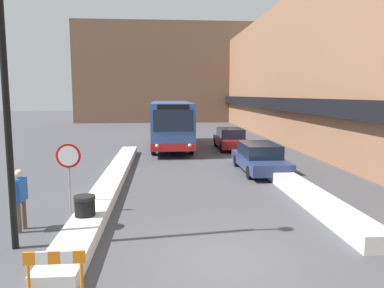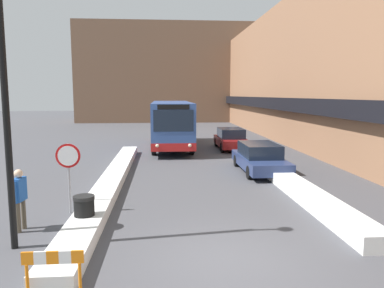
% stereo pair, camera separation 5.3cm
% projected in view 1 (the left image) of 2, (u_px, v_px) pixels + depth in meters
% --- Properties ---
extents(ground_plane, '(160.00, 160.00, 0.00)m').
position_uv_depth(ground_plane, '(230.00, 260.00, 8.51)').
color(ground_plane, '#47474C').
extents(building_row_right, '(5.50, 60.00, 10.74)m').
position_uv_depth(building_row_right, '(294.00, 76.00, 32.31)').
color(building_row_right, '#996B4C').
rests_on(building_row_right, ground_plane).
extents(building_backdrop_far, '(26.00, 8.00, 13.25)m').
position_uv_depth(building_backdrop_far, '(172.00, 74.00, 52.80)').
color(building_backdrop_far, brown).
rests_on(building_backdrop_far, ground_plane).
extents(snow_bank_left, '(0.90, 17.50, 0.39)m').
position_uv_depth(snow_bank_left, '(112.00, 180.00, 15.58)').
color(snow_bank_left, silver).
rests_on(snow_bank_left, ground_plane).
extents(snow_bank_right, '(0.90, 14.37, 0.46)m').
position_uv_depth(snow_bank_right, '(284.00, 178.00, 15.81)').
color(snow_bank_right, silver).
rests_on(snow_bank_right, ground_plane).
extents(city_bus, '(2.64, 10.32, 3.21)m').
position_uv_depth(city_bus, '(171.00, 123.00, 26.27)').
color(city_bus, '#335193').
rests_on(city_bus, ground_plane).
extents(parked_car_front, '(1.90, 4.81, 1.39)m').
position_uv_depth(parked_car_front, '(260.00, 158.00, 18.14)').
color(parked_car_front, navy).
rests_on(parked_car_front, ground_plane).
extents(parked_car_middle, '(1.86, 4.36, 1.41)m').
position_uv_depth(parked_car_middle, '(231.00, 139.00, 25.77)').
color(parked_car_middle, maroon).
rests_on(parked_car_middle, ground_plane).
extents(stop_sign, '(0.76, 0.08, 2.23)m').
position_uv_depth(stop_sign, '(69.00, 163.00, 11.64)').
color(stop_sign, gray).
rests_on(stop_sign, ground_plane).
extents(street_lamp, '(1.46, 0.36, 7.45)m').
position_uv_depth(street_lamp, '(15.00, 60.00, 8.58)').
color(street_lamp, black).
rests_on(street_lamp, ground_plane).
extents(pedestrian, '(0.26, 0.56, 1.72)m').
position_uv_depth(pedestrian, '(20.00, 194.00, 10.20)').
color(pedestrian, brown).
rests_on(pedestrian, ground_plane).
extents(trash_bin, '(0.59, 0.59, 0.95)m').
position_uv_depth(trash_bin, '(85.00, 212.00, 10.41)').
color(trash_bin, black).
rests_on(trash_bin, ground_plane).
extents(construction_barricade, '(1.10, 0.06, 0.94)m').
position_uv_depth(construction_barricade, '(55.00, 266.00, 6.75)').
color(construction_barricade, orange).
rests_on(construction_barricade, ground_plane).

